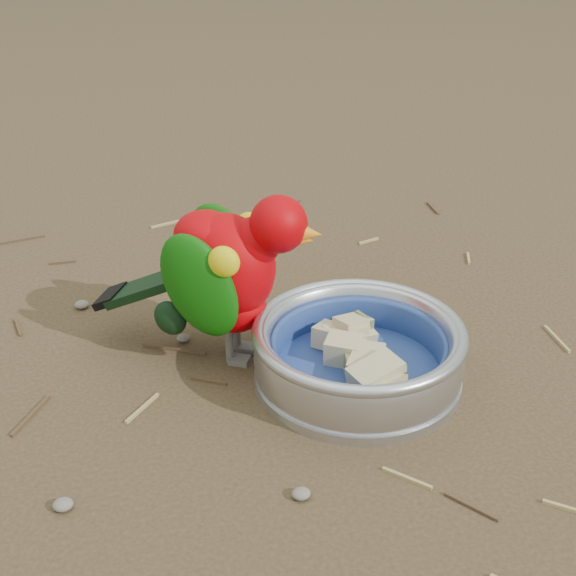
{
  "coord_description": "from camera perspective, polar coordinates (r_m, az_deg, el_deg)",
  "views": [
    {
      "loc": [
        -0.15,
        -0.66,
        0.45
      ],
      "look_at": [
        -0.01,
        0.01,
        0.08
      ],
      "focal_mm": 50.0,
      "sensor_mm": 36.0,
      "label": 1
    }
  ],
  "objects": [
    {
      "name": "ground_debris",
      "position": [
        0.88,
        1.19,
        -2.31
      ],
      "size": [
        0.9,
        0.8,
        0.01
      ],
      "primitive_type": null,
      "color": "#A48C51",
      "rests_on": "ground"
    },
    {
      "name": "lory_parrot",
      "position": [
        0.79,
        -4.36,
        0.54
      ],
      "size": [
        0.24,
        0.18,
        0.17
      ],
      "primitive_type": null,
      "rotation": [
        0.0,
        0.0,
        -2.02
      ],
      "color": "#AE0005",
      "rests_on": "ground"
    },
    {
      "name": "fruit_wedges",
      "position": [
        0.77,
        5.02,
        -4.72
      ],
      "size": [
        0.12,
        0.12,
        0.03
      ],
      "primitive_type": null,
      "color": "tan",
      "rests_on": "food_bowl"
    },
    {
      "name": "bowl_wall",
      "position": [
        0.77,
        5.04,
        -4.28
      ],
      "size": [
        0.2,
        0.2,
        0.04
      ],
      "primitive_type": null,
      "color": "#B2B2BA",
      "rests_on": "food_bowl"
    },
    {
      "name": "food_bowl",
      "position": [
        0.79,
        4.95,
        -6.13
      ],
      "size": [
        0.2,
        0.2,
        0.02
      ],
      "primitive_type": "cylinder",
      "color": "#B2B2BA",
      "rests_on": "ground"
    },
    {
      "name": "ground",
      "position": [
        0.82,
        1.21,
        -5.32
      ],
      "size": [
        60.0,
        60.0,
        0.0
      ],
      "primitive_type": "plane",
      "color": "#473623"
    }
  ]
}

